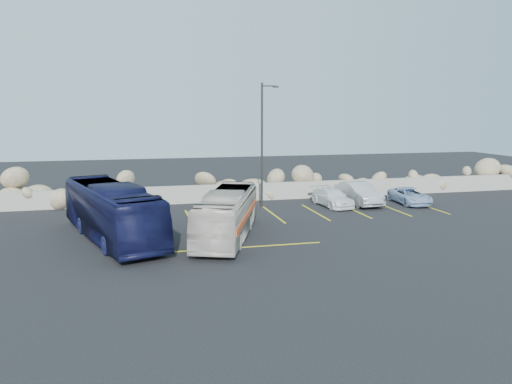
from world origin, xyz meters
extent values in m
plane|color=black|center=(0.00, 0.00, 0.00)|extent=(90.00, 90.00, 0.00)
cube|color=gray|center=(0.00, 12.00, 0.60)|extent=(60.00, 0.40, 1.20)
cube|color=gold|center=(-2.50, 7.00, 0.01)|extent=(0.12, 5.00, 0.01)
cube|color=gold|center=(2.60, 7.00, 0.01)|extent=(0.12, 5.00, 0.01)
cube|color=gold|center=(5.30, 7.00, 0.01)|extent=(0.12, 5.00, 0.01)
cube|color=gold|center=(7.90, 7.00, 0.01)|extent=(0.12, 5.00, 0.01)
cube|color=gold|center=(10.50, 7.00, 0.01)|extent=(0.12, 5.00, 0.01)
cube|color=gold|center=(13.10, 7.00, 0.01)|extent=(0.12, 5.00, 0.01)
cube|color=gold|center=(-1.00, 0.20, 0.01)|extent=(8.00, 0.12, 0.01)
cylinder|color=#2B2826|center=(2.50, 9.50, 4.00)|extent=(0.14, 0.14, 8.00)
cylinder|color=#2B2826|center=(2.95, 9.50, 7.80)|extent=(0.90, 0.08, 0.08)
cube|color=#2B2826|center=(3.40, 9.50, 7.75)|extent=(0.35, 0.18, 0.12)
imported|color=beige|center=(-1.13, 2.18, 1.19)|extent=(4.77, 8.74, 2.39)
imported|color=#101237|center=(-6.69, 3.20, 1.39)|extent=(5.35, 10.21, 2.78)
imported|color=#A9A9AD|center=(9.09, 8.88, 0.73)|extent=(1.77, 4.52, 1.47)
imported|color=white|center=(7.11, 8.68, 0.57)|extent=(1.96, 4.07, 1.14)
imported|color=#96B2D5|center=(12.55, 8.23, 0.54)|extent=(2.07, 4.00, 1.08)
camera|label=1|loc=(-5.43, -21.67, 6.27)|focal=35.00mm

